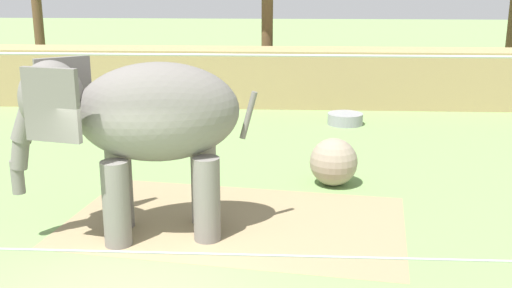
{
  "coord_description": "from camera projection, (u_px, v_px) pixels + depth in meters",
  "views": [
    {
      "loc": [
        2.36,
        -7.98,
        4.48
      ],
      "look_at": [
        1.75,
        3.26,
        1.4
      ],
      "focal_mm": 43.11,
      "sensor_mm": 36.0,
      "label": 1
    }
  ],
  "objects": [
    {
      "name": "embankment_wall",
      "position": [
        224.0,
        77.0,
        22.03
      ],
      "size": [
        36.0,
        1.8,
        2.01
      ],
      "primitive_type": "cube",
      "color": "tan",
      "rests_on": "ground"
    },
    {
      "name": "dirt_patch",
      "position": [
        236.0,
        221.0,
        11.62
      ],
      "size": [
        6.75,
        4.64,
        0.01
      ],
      "primitive_type": "cube",
      "rotation": [
        0.0,
        0.0,
        -0.14
      ],
      "color": "#937F5B",
      "rests_on": "ground"
    },
    {
      "name": "enrichment_ball",
      "position": [
        334.0,
        162.0,
        13.53
      ],
      "size": [
        1.06,
        1.06,
        1.06
      ],
      "primitive_type": "sphere",
      "color": "gray",
      "rests_on": "ground"
    },
    {
      "name": "water_tub",
      "position": [
        345.0,
        119.0,
        19.19
      ],
      "size": [
        1.1,
        1.1,
        0.35
      ],
      "color": "gray",
      "rests_on": "ground"
    },
    {
      "name": "cable_fence",
      "position": [
        1.0,
        279.0,
        5.09
      ],
      "size": [
        12.67,
        0.2,
        4.09
      ],
      "color": "brown",
      "rests_on": "ground"
    },
    {
      "name": "elephant",
      "position": [
        140.0,
        121.0,
        10.52
      ],
      "size": [
        4.21,
        2.13,
        3.15
      ],
      "color": "slate",
      "rests_on": "ground"
    }
  ]
}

